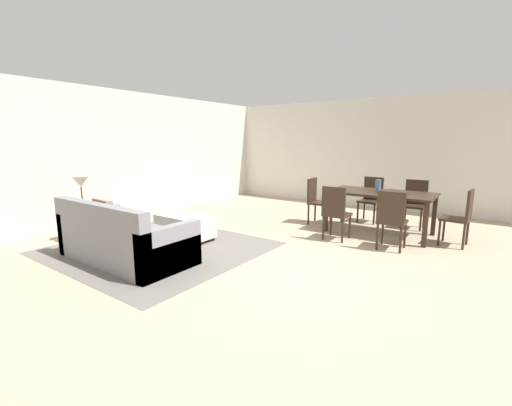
% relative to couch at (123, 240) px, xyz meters
% --- Properties ---
extents(ground_plane, '(10.80, 10.80, 0.00)m').
position_rel_couch_xyz_m(ground_plane, '(2.09, 0.99, -0.29)').
color(ground_plane, tan).
extents(wall_back, '(9.00, 0.12, 2.70)m').
position_rel_couch_xyz_m(wall_back, '(2.09, 5.99, 1.06)').
color(wall_back, silver).
rests_on(wall_back, ground_plane).
extents(wall_left, '(0.12, 11.00, 2.70)m').
position_rel_couch_xyz_m(wall_left, '(-2.41, 1.49, 1.06)').
color(wall_left, silver).
rests_on(wall_left, ground_plane).
extents(area_rug, '(3.00, 2.80, 0.01)m').
position_rel_couch_xyz_m(area_rug, '(-0.05, 0.64, -0.28)').
color(area_rug, slate).
rests_on(area_rug, ground_plane).
extents(couch, '(1.98, 0.95, 0.86)m').
position_rel_couch_xyz_m(couch, '(0.00, 0.00, 0.00)').
color(couch, gray).
rests_on(couch, ground_plane).
extents(ottoman_table, '(1.02, 0.51, 0.41)m').
position_rel_couch_xyz_m(ottoman_table, '(-0.09, 1.23, -0.05)').
color(ottoman_table, silver).
rests_on(ottoman_table, ground_plane).
extents(side_table, '(0.40, 0.40, 0.57)m').
position_rel_couch_xyz_m(side_table, '(-1.29, 0.13, 0.17)').
color(side_table, olive).
rests_on(side_table, ground_plane).
extents(table_lamp, '(0.26, 0.26, 0.53)m').
position_rel_couch_xyz_m(table_lamp, '(-1.29, 0.13, 0.70)').
color(table_lamp, brown).
rests_on(table_lamp, side_table).
extents(dining_table, '(1.79, 0.97, 0.76)m').
position_rel_couch_xyz_m(dining_table, '(2.48, 3.54, 0.39)').
color(dining_table, '#332319').
rests_on(dining_table, ground_plane).
extents(dining_chair_near_left, '(0.40, 0.40, 0.92)m').
position_rel_couch_xyz_m(dining_chair_near_left, '(2.01, 2.65, 0.23)').
color(dining_chair_near_left, '#332319').
rests_on(dining_chair_near_left, ground_plane).
extents(dining_chair_near_right, '(0.42, 0.42, 0.92)m').
position_rel_couch_xyz_m(dining_chair_near_right, '(2.91, 2.65, 0.23)').
color(dining_chair_near_right, '#332319').
rests_on(dining_chair_near_right, ground_plane).
extents(dining_chair_far_left, '(0.42, 0.42, 0.92)m').
position_rel_couch_xyz_m(dining_chair_far_left, '(2.07, 4.40, 0.23)').
color(dining_chair_far_left, '#332319').
rests_on(dining_chair_far_left, ground_plane).
extents(dining_chair_far_right, '(0.41, 0.41, 0.92)m').
position_rel_couch_xyz_m(dining_chair_far_right, '(2.91, 4.37, 0.23)').
color(dining_chair_far_right, '#332319').
rests_on(dining_chair_far_right, ground_plane).
extents(dining_chair_head_east, '(0.43, 0.43, 0.92)m').
position_rel_couch_xyz_m(dining_chair_head_east, '(3.76, 3.49, 0.23)').
color(dining_chair_head_east, '#332319').
rests_on(dining_chair_head_east, ground_plane).
extents(dining_chair_head_west, '(0.42, 0.42, 0.92)m').
position_rel_couch_xyz_m(dining_chair_head_west, '(1.23, 3.55, 0.23)').
color(dining_chair_head_west, '#332319').
rests_on(dining_chair_head_west, ground_plane).
extents(vase_centerpiece, '(0.10, 0.10, 0.22)m').
position_rel_couch_xyz_m(vase_centerpiece, '(2.44, 3.52, 0.58)').
color(vase_centerpiece, slate).
rests_on(vase_centerpiece, dining_table).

